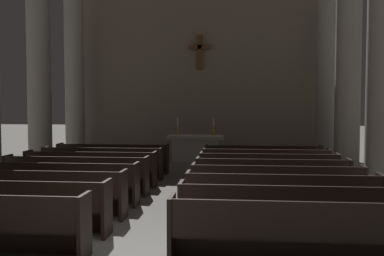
# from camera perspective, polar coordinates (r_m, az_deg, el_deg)

# --- Properties ---
(pew_left_row_2) EXTENTS (3.58, 0.50, 0.95)m
(pew_left_row_2) POSITION_cam_1_polar(r_m,az_deg,el_deg) (8.21, -23.12, -9.36)
(pew_left_row_2) COLOR black
(pew_left_row_2) RESTS_ON ground
(pew_left_row_3) EXTENTS (3.58, 0.50, 0.95)m
(pew_left_row_3) POSITION_cam_1_polar(r_m,az_deg,el_deg) (9.17, -19.79, -7.99)
(pew_left_row_3) COLOR black
(pew_left_row_3) RESTS_ON ground
(pew_left_row_4) EXTENTS (3.58, 0.50, 0.95)m
(pew_left_row_4) POSITION_cam_1_polar(r_m,az_deg,el_deg) (10.16, -17.12, -6.87)
(pew_left_row_4) COLOR black
(pew_left_row_4) RESTS_ON ground
(pew_left_row_5) EXTENTS (3.58, 0.50, 0.95)m
(pew_left_row_5) POSITION_cam_1_polar(r_m,az_deg,el_deg) (11.17, -14.94, -5.94)
(pew_left_row_5) COLOR black
(pew_left_row_5) RESTS_ON ground
(pew_left_row_6) EXTENTS (3.58, 0.50, 0.95)m
(pew_left_row_6) POSITION_cam_1_polar(r_m,az_deg,el_deg) (12.20, -13.13, -5.16)
(pew_left_row_6) COLOR black
(pew_left_row_6) RESTS_ON ground
(pew_left_row_7) EXTENTS (3.58, 0.50, 0.95)m
(pew_left_row_7) POSITION_cam_1_polar(r_m,az_deg,el_deg) (13.24, -11.60, -4.49)
(pew_left_row_7) COLOR black
(pew_left_row_7) RESTS_ON ground
(pew_left_row_8) EXTENTS (3.58, 0.50, 0.95)m
(pew_left_row_8) POSITION_cam_1_polar(r_m,az_deg,el_deg) (14.28, -10.30, -3.92)
(pew_left_row_8) COLOR black
(pew_left_row_8) RESTS_ON ground
(pew_right_row_1) EXTENTS (3.58, 0.50, 0.95)m
(pew_right_row_1) POSITION_cam_1_polar(r_m,az_deg,el_deg) (6.24, 13.96, -13.15)
(pew_right_row_1) COLOR black
(pew_right_row_1) RESTS_ON ground
(pew_right_row_2) EXTENTS (3.58, 0.50, 0.95)m
(pew_right_row_2) POSITION_cam_1_polar(r_m,az_deg,el_deg) (7.30, 12.67, -10.75)
(pew_right_row_2) COLOR black
(pew_right_row_2) RESTS_ON ground
(pew_right_row_3) EXTENTS (3.58, 0.50, 0.95)m
(pew_right_row_3) POSITION_cam_1_polar(r_m,az_deg,el_deg) (8.36, 11.72, -8.95)
(pew_right_row_3) COLOR black
(pew_right_row_3) RESTS_ON ground
(pew_right_row_4) EXTENTS (3.58, 0.50, 0.95)m
(pew_right_row_4) POSITION_cam_1_polar(r_m,az_deg,el_deg) (9.44, 10.99, -7.56)
(pew_right_row_4) COLOR black
(pew_right_row_4) RESTS_ON ground
(pew_right_row_5) EXTENTS (3.58, 0.50, 0.95)m
(pew_right_row_5) POSITION_cam_1_polar(r_m,az_deg,el_deg) (10.52, 10.42, -6.45)
(pew_right_row_5) COLOR black
(pew_right_row_5) RESTS_ON ground
(pew_right_row_6) EXTENTS (3.58, 0.50, 0.95)m
(pew_right_row_6) POSITION_cam_1_polar(r_m,az_deg,el_deg) (11.60, 9.95, -5.55)
(pew_right_row_6) COLOR black
(pew_right_row_6) RESTS_ON ground
(pew_right_row_7) EXTENTS (3.58, 0.50, 0.95)m
(pew_right_row_7) POSITION_cam_1_polar(r_m,az_deg,el_deg) (12.69, 9.56, -4.80)
(pew_right_row_7) COLOR black
(pew_right_row_7) RESTS_ON ground
(pew_right_row_8) EXTENTS (3.58, 0.50, 0.95)m
(pew_right_row_8) POSITION_cam_1_polar(r_m,az_deg,el_deg) (13.78, 9.24, -4.17)
(pew_right_row_8) COLOR black
(pew_right_row_8) RESTS_ON ground
(column_right_second) EXTENTS (1.17, 1.17, 7.35)m
(column_right_second) POSITION_cam_1_polar(r_m,az_deg,el_deg) (11.52, 23.75, 9.71)
(column_right_second) COLOR #9E998E
(column_right_second) RESTS_ON ground
(column_left_third) EXTENTS (1.17, 1.17, 7.35)m
(column_left_third) POSITION_cam_1_polar(r_m,az_deg,el_deg) (15.64, -19.34, 7.99)
(column_left_third) COLOR #9E998E
(column_left_third) RESTS_ON ground
(column_right_third) EXTENTS (1.17, 1.17, 7.35)m
(column_right_third) POSITION_cam_1_polar(r_m,az_deg,el_deg) (14.65, 19.70, 8.32)
(column_right_third) COLOR #9E998E
(column_right_third) RESTS_ON ground
(column_left_fourth) EXTENTS (1.17, 1.17, 7.35)m
(column_left_fourth) POSITION_cam_1_polar(r_m,az_deg,el_deg) (18.65, -15.09, 7.24)
(column_left_fourth) COLOR #9E998E
(column_left_fourth) RESTS_ON ground
(column_right_fourth) EXTENTS (1.17, 1.17, 7.35)m
(column_right_fourth) POSITION_cam_1_polar(r_m,az_deg,el_deg) (17.83, 17.11, 7.41)
(column_right_fourth) COLOR #9E998E
(column_right_fourth) RESTS_ON ground
(altar) EXTENTS (2.20, 0.90, 1.01)m
(altar) POSITION_cam_1_polar(r_m,az_deg,el_deg) (16.98, 0.46, -2.56)
(altar) COLOR #A8A399
(altar) RESTS_ON ground
(candlestick_left) EXTENTS (0.16, 0.16, 0.68)m
(candlestick_left) POSITION_cam_1_polar(r_m,az_deg,el_deg) (17.00, -1.89, -0.21)
(candlestick_left) COLOR #B79338
(candlestick_left) RESTS_ON altar
(candlestick_right) EXTENTS (0.16, 0.16, 0.68)m
(candlestick_right) POSITION_cam_1_polar(r_m,az_deg,el_deg) (16.88, 2.83, -0.24)
(candlestick_right) COLOR #B79338
(candlestick_right) RESTS_ON altar
(apse_with_cross) EXTENTS (11.31, 0.43, 8.08)m
(apse_with_cross) POSITION_cam_1_polar(r_m,az_deg,el_deg) (19.20, 1.05, 8.58)
(apse_with_cross) COLOR gray
(apse_with_cross) RESTS_ON ground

